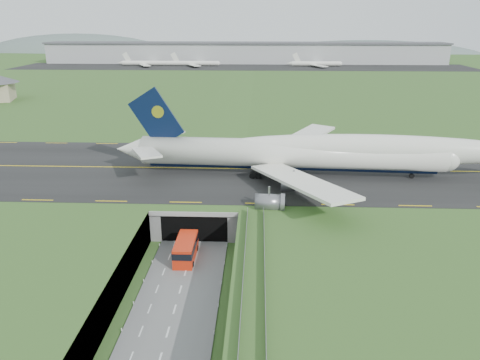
{
  "coord_description": "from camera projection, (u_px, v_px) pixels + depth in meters",
  "views": [
    {
      "loc": [
        11.36,
        -68.0,
        38.36
      ],
      "look_at": [
        7.74,
        20.0,
        7.92
      ],
      "focal_mm": 35.0,
      "sensor_mm": 36.0,
      "label": 1
    }
  ],
  "objects": [
    {
      "name": "airfield_deck",
      "position": [
        188.0,
        248.0,
        76.21
      ],
      "size": [
        800.0,
        800.0,
        6.0
      ],
      "primitive_type": "cube",
      "color": "gray",
      "rests_on": "ground"
    },
    {
      "name": "taxiway",
      "position": [
        208.0,
        169.0,
        106.37
      ],
      "size": [
        800.0,
        44.0,
        0.18
      ],
      "primitive_type": "cube",
      "color": "black",
      "rests_on": "airfield_deck"
    },
    {
      "name": "distant_hills",
      "position": [
        311.0,
        62.0,
        482.07
      ],
      "size": [
        700.0,
        91.0,
        60.0
      ],
      "color": "#51625D",
      "rests_on": "ground"
    },
    {
      "name": "jumbo_jet",
      "position": [
        320.0,
        153.0,
        99.81
      ],
      "size": [
        89.53,
        58.4,
        19.35
      ],
      "rotation": [
        0.0,
        0.0,
        -0.06
      ],
      "color": "white",
      "rests_on": "ground"
    },
    {
      "name": "trench_road",
      "position": [
        181.0,
        288.0,
        70.08
      ],
      "size": [
        12.0,
        75.0,
        0.2
      ],
      "primitive_type": "cube",
      "color": "slate",
      "rests_on": "ground"
    },
    {
      "name": "cargo_terminal",
      "position": [
        245.0,
        53.0,
        355.39
      ],
      "size": [
        320.0,
        67.0,
        15.6
      ],
      "color": "#B2B2B2",
      "rests_on": "ground"
    },
    {
      "name": "shuttle_tram",
      "position": [
        186.0,
        249.0,
        78.19
      ],
      "size": [
        3.32,
        8.52,
        3.45
      ],
      "rotation": [
        0.0,
        0.0,
        -0.0
      ],
      "color": "red",
      "rests_on": "ground"
    },
    {
      "name": "ground",
      "position": [
        188.0,
        264.0,
        77.19
      ],
      "size": [
        900.0,
        900.0,
        0.0
      ],
      "primitive_type": "plane",
      "color": "#355622",
      "rests_on": "ground"
    },
    {
      "name": "tunnel_portal",
      "position": [
        200.0,
        207.0,
        91.89
      ],
      "size": [
        17.0,
        22.3,
        6.0
      ],
      "color": "gray",
      "rests_on": "ground"
    },
    {
      "name": "guideway",
      "position": [
        253.0,
        305.0,
        56.98
      ],
      "size": [
        3.0,
        53.0,
        7.05
      ],
      "color": "#A8A8A3",
      "rests_on": "ground"
    }
  ]
}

